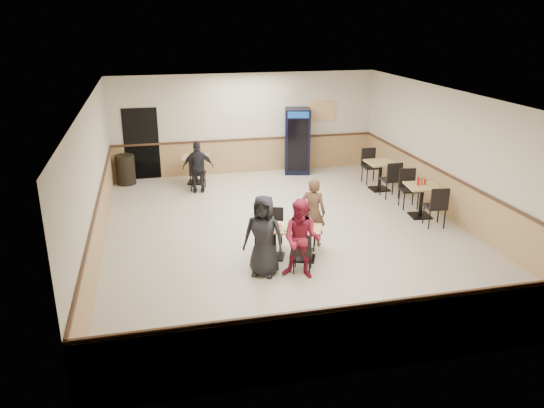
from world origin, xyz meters
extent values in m
plane|color=beige|center=(0.00, 0.00, 0.00)|extent=(10.00, 10.00, 0.00)
plane|color=silver|center=(0.00, 0.00, 3.00)|extent=(10.00, 10.00, 0.00)
plane|color=beige|center=(0.00, 5.00, 1.50)|extent=(8.00, 0.00, 8.00)
plane|color=beige|center=(0.00, -5.00, 1.50)|extent=(8.00, 0.00, 8.00)
plane|color=beige|center=(-4.00, 0.00, 1.50)|extent=(0.00, 10.00, 10.00)
plane|color=beige|center=(4.00, 0.00, 1.50)|extent=(0.00, 10.00, 10.00)
cube|color=tan|center=(0.00, 4.99, 0.50)|extent=(7.98, 0.03, 1.00)
cube|color=tan|center=(3.98, 0.00, 0.50)|extent=(0.03, 9.98, 1.00)
cube|color=#472B19|center=(0.00, 4.97, 1.03)|extent=(7.98, 0.04, 0.06)
cube|color=black|center=(-3.10, 4.98, 1.05)|extent=(1.00, 0.02, 2.10)
cube|color=orange|center=(2.40, 4.96, 1.80)|extent=(0.85, 0.02, 0.60)
cube|color=black|center=(-0.58, -1.18, 0.02)|extent=(0.52, 0.52, 0.04)
cylinder|color=black|center=(-0.58, -1.18, 0.33)|extent=(0.08, 0.08, 0.60)
cube|color=tan|center=(-0.58, -1.18, 0.64)|extent=(0.80, 0.80, 0.04)
cube|color=black|center=(-0.01, -1.41, 0.02)|extent=(0.52, 0.52, 0.04)
cylinder|color=black|center=(-0.01, -1.41, 0.33)|extent=(0.08, 0.08, 0.60)
cube|color=tan|center=(-0.01, -1.41, 0.64)|extent=(0.80, 0.80, 0.04)
imported|color=black|center=(-0.94, -1.84, 0.78)|extent=(0.90, 0.79, 1.55)
imported|color=maroon|center=(-0.29, -2.11, 0.75)|extent=(0.91, 0.84, 1.51)
imported|color=#513722|center=(0.35, -0.75, 0.73)|extent=(0.63, 0.56, 1.46)
imported|color=black|center=(-1.63, 3.31, 0.71)|extent=(0.87, 0.45, 1.43)
cube|color=red|center=(-0.66, -1.26, 0.67)|extent=(0.48, 0.42, 0.02)
cube|color=red|center=(-0.01, -1.30, 0.67)|extent=(0.48, 0.42, 0.02)
cylinder|color=white|center=(-0.28, -1.49, 0.66)|extent=(0.20, 0.20, 0.01)
cube|color=tan|center=(-0.28, -1.49, 0.68)|extent=(0.26, 0.21, 0.02)
cylinder|color=white|center=(-0.71, -1.25, 0.66)|extent=(0.20, 0.20, 0.01)
cube|color=tan|center=(-0.71, -1.25, 0.68)|extent=(0.23, 0.16, 0.02)
cylinder|color=white|center=(-0.44, -1.41, 0.66)|extent=(0.20, 0.20, 0.01)
cube|color=tan|center=(-0.44, -1.41, 0.68)|extent=(0.27, 0.26, 0.02)
cylinder|color=white|center=(0.00, -1.27, 0.66)|extent=(0.20, 0.20, 0.01)
cube|color=tan|center=(0.00, -1.27, 0.68)|extent=(0.26, 0.20, 0.02)
cylinder|color=white|center=(-0.49, -1.17, 0.70)|extent=(0.07, 0.07, 0.09)
cylinder|color=white|center=(-0.63, -1.43, 0.70)|extent=(0.07, 0.07, 0.09)
cylinder|color=white|center=(-0.71, -1.03, 0.70)|extent=(0.07, 0.07, 0.09)
cylinder|color=#9EA2B0|center=(-0.20, -1.34, 0.72)|extent=(0.07, 0.07, 0.12)
cylinder|color=#9EA2B0|center=(-0.24, -1.27, 0.72)|extent=(0.07, 0.07, 0.12)
ellipsoid|color=silver|center=(-0.29, -1.32, 0.71)|extent=(0.13, 0.13, 0.09)
cube|color=black|center=(3.37, 0.24, 0.02)|extent=(0.53, 0.53, 0.04)
cylinder|color=black|center=(3.37, 0.24, 0.40)|extent=(0.09, 0.09, 0.72)
cube|color=tan|center=(3.37, 0.24, 0.77)|extent=(0.82, 0.82, 0.04)
cube|color=black|center=(3.27, 2.40, 0.02)|extent=(0.49, 0.49, 0.04)
cylinder|color=black|center=(3.27, 2.40, 0.41)|extent=(0.10, 0.10, 0.73)
cube|color=tan|center=(3.27, 2.40, 0.78)|extent=(0.76, 0.76, 0.04)
cylinder|color=red|center=(3.27, 0.29, 0.89)|extent=(0.06, 0.06, 0.20)
cylinder|color=#CF5C1B|center=(3.36, 0.29, 0.87)|extent=(0.06, 0.06, 0.17)
cylinder|color=red|center=(3.45, 0.29, 0.86)|extent=(0.05, 0.05, 0.14)
cube|color=black|center=(-1.63, 4.20, 0.02)|extent=(0.56, 0.56, 0.04)
cylinder|color=black|center=(-1.63, 4.20, 0.40)|extent=(0.09, 0.09, 0.71)
cube|color=tan|center=(-1.63, 4.20, 0.76)|extent=(0.86, 0.86, 0.04)
cube|color=black|center=(1.50, 4.60, 0.99)|extent=(0.89, 0.87, 1.97)
cube|color=black|center=(1.42, 4.24, 0.93)|extent=(0.59, 0.15, 1.56)
cube|color=navy|center=(1.42, 4.23, 1.85)|extent=(0.61, 0.16, 0.19)
cylinder|color=black|center=(-3.60, 4.55, 0.43)|extent=(0.54, 0.54, 0.85)
camera|label=1|loc=(-2.83, -10.60, 4.60)|focal=35.00mm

